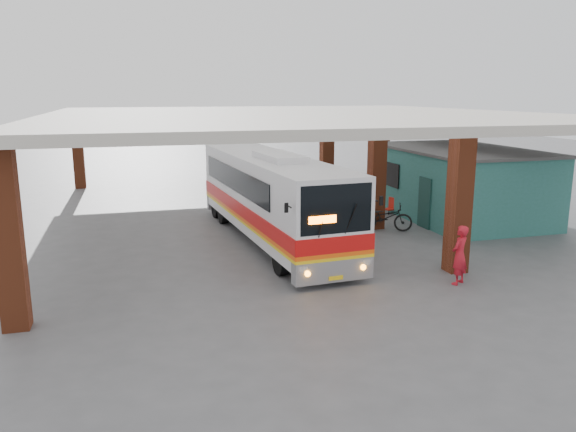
% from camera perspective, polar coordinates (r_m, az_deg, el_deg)
% --- Properties ---
extents(ground, '(90.00, 90.00, 0.00)m').
position_cam_1_polar(ground, '(19.84, 4.52, -3.74)').
color(ground, '#515154').
rests_on(ground, ground).
extents(brick_columns, '(20.10, 21.60, 4.35)m').
position_cam_1_polar(brick_columns, '(24.48, 3.66, 4.56)').
color(brick_columns, brown).
rests_on(brick_columns, ground).
extents(canopy_roof, '(21.00, 23.00, 0.30)m').
position_cam_1_polar(canopy_roof, '(25.41, 0.58, 10.14)').
color(canopy_roof, beige).
rests_on(canopy_roof, brick_columns).
extents(shop_building, '(5.20, 8.20, 3.11)m').
position_cam_1_polar(shop_building, '(26.36, 16.93, 3.27)').
color(shop_building, '#29685B').
rests_on(shop_building, ground).
extents(coach_bus, '(3.30, 11.83, 3.41)m').
position_cam_1_polar(coach_bus, '(21.05, -1.73, 1.97)').
color(coach_bus, silver).
rests_on(coach_bus, ground).
extents(motorcycle, '(2.29, 1.57, 1.14)m').
position_cam_1_polar(motorcycle, '(23.09, 9.85, -0.12)').
color(motorcycle, black).
rests_on(motorcycle, ground).
extents(pedestrian, '(0.77, 0.70, 1.76)m').
position_cam_1_polar(pedestrian, '(17.13, 17.03, -3.81)').
color(pedestrian, red).
rests_on(pedestrian, ground).
extents(red_chair, '(0.50, 0.50, 0.76)m').
position_cam_1_polar(red_chair, '(26.52, 10.37, 0.99)').
color(red_chair, red).
rests_on(red_chair, ground).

